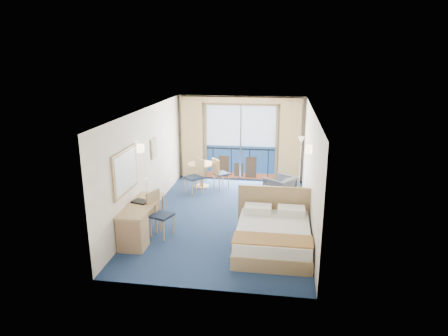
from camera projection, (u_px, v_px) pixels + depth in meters
The scene contains 22 objects.
floor at pixel (226, 217), 10.08m from camera, with size 6.50×6.50×0.00m, color navy.
room_walls at pixel (227, 148), 9.58m from camera, with size 4.04×6.54×2.72m.
balcony_door at pixel (240, 145), 12.82m from camera, with size 2.36×0.03×2.52m.
curtain_left at pixel (192, 140), 12.86m from camera, with size 0.65×0.22×2.55m, color tan.
curtain_right at pixel (290, 143), 12.42m from camera, with size 0.65×0.22×2.55m, color tan.
pelmet at pixel (241, 100), 12.30m from camera, with size 3.80×0.25×0.18m, color tan.
mirror at pixel (125, 171), 8.50m from camera, with size 0.05×1.25×0.95m.
wall_print at pixel (154, 148), 10.34m from camera, with size 0.04×0.42×0.52m.
sconce_left at pixel (140, 148), 9.26m from camera, with size 0.18×0.18×0.18m, color #FFEBB2.
sconce_right at pixel (309, 149), 9.15m from camera, with size 0.18×0.18×0.18m, color #FFEBB2.
bed at pixel (273, 235), 8.38m from camera, with size 1.69×2.01×1.06m.
nightstand at pixel (297, 211), 9.62m from camera, with size 0.47×0.45×0.61m, color #A37F56.
phone at pixel (297, 197), 9.56m from camera, with size 0.18×0.14×0.08m, color silver.
armchair at pixel (280, 188), 11.22m from camera, with size 0.71×0.73×0.66m, color #4C515D.
floor_lamp at pixel (301, 149), 11.90m from camera, with size 0.22×0.22×1.59m.
desk at pixel (135, 227), 8.45m from camera, with size 0.57×1.66×0.78m.
desk_chair at pixel (158, 211), 8.91m from camera, with size 0.58×0.57×1.04m.
folder at pixel (141, 201), 8.89m from camera, with size 0.35×0.26×0.03m, color black.
desk_lamp at pixel (147, 184), 9.19m from camera, with size 0.11×0.11×0.41m.
round_table at pixel (201, 169), 12.18m from camera, with size 0.82×0.82×0.74m.
table_chair_a at pixel (219, 172), 12.07m from camera, with size 0.57×0.57×0.93m.
table_chair_b at pixel (196, 174), 11.64m from camera, with size 0.63×0.63×1.03m.
Camera 1 is at (1.30, -9.24, 3.99)m, focal length 32.00 mm.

